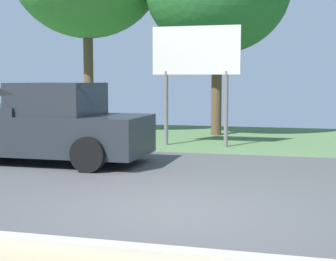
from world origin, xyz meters
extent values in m
cube|color=#4C4C4F|center=(0.00, 2.00, -0.05)|extent=(40.00, 8.00, 0.10)
cube|color=#56784B|center=(0.00, 10.00, -0.05)|extent=(40.00, 8.00, 0.10)
cube|color=#B2AD9E|center=(0.00, -2.00, 0.05)|extent=(40.00, 0.24, 0.10)
cube|color=#23282D|center=(-4.26, 3.64, 0.68)|extent=(5.20, 2.00, 0.90)
cube|color=#23282D|center=(-3.76, 3.64, 1.43)|extent=(1.80, 1.84, 0.90)
cube|color=#2D3842|center=(-2.91, 3.64, 1.43)|extent=(0.10, 1.70, 0.77)
cylinder|color=black|center=(-2.56, 4.64, 0.38)|extent=(0.76, 0.28, 0.76)
cylinder|color=black|center=(-2.56, 2.64, 0.38)|extent=(0.76, 0.28, 0.76)
cylinder|color=black|center=(-5.96, 4.64, 0.38)|extent=(0.76, 0.28, 0.76)
cylinder|color=slate|center=(-2.16, 7.48, 1.10)|extent=(0.12, 0.12, 2.20)
cylinder|color=slate|center=(-0.36, 7.48, 1.10)|extent=(0.12, 0.12, 2.20)
cube|color=silver|center=(-1.26, 7.48, 2.80)|extent=(2.60, 0.10, 1.40)
cylinder|color=brown|center=(-5.99, 10.56, 2.12)|extent=(0.36, 0.36, 4.24)
cylinder|color=brown|center=(-1.16, 10.56, 1.76)|extent=(0.36, 0.36, 3.52)
camera|label=1|loc=(1.82, -7.31, 1.96)|focal=54.89mm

